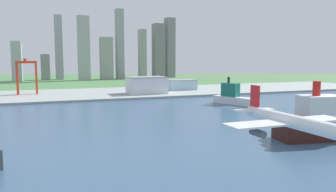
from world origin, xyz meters
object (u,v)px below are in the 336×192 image
cargo_ship (328,123)px  port_crane_red (26,69)px  airplane_landing (291,122)px  ferry_boat (234,97)px  warehouse_main (146,85)px  warehouse_annex (181,84)px

cargo_ship → port_crane_red: (-165.83, 290.42, 24.01)m
airplane_landing → ferry_boat: 235.68m
cargo_ship → warehouse_main: (-27.82, 251.24, 3.90)m
ferry_boat → warehouse_main: (-55.91, 110.89, 5.27)m
cargo_ship → port_crane_red: size_ratio=1.52×
cargo_ship → warehouse_main: bearing=96.3°
airplane_landing → cargo_ship: bearing=37.6°
ferry_boat → warehouse_main: 124.30m
ferry_boat → port_crane_red: (-193.91, 150.06, 25.38)m
cargo_ship → warehouse_annex: size_ratio=1.66×
port_crane_red → warehouse_main: 144.86m
cargo_ship → warehouse_main: size_ratio=1.41×
port_crane_red → warehouse_annex: (197.70, -8.15, -23.36)m
port_crane_red → warehouse_main: (138.00, -39.18, -20.11)m
ferry_boat → warehouse_annex: size_ratio=1.25×
warehouse_annex → airplane_landing: bearing=-108.6°
airplane_landing → ferry_boat: size_ratio=0.80×
port_crane_red → warehouse_annex: size_ratio=1.10×
airplane_landing → warehouse_annex: bearing=71.4°
airplane_landing → ferry_boat: (113.10, 205.82, -19.80)m
airplane_landing → port_crane_red: 364.98m
airplane_landing → warehouse_main: bearing=79.8°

